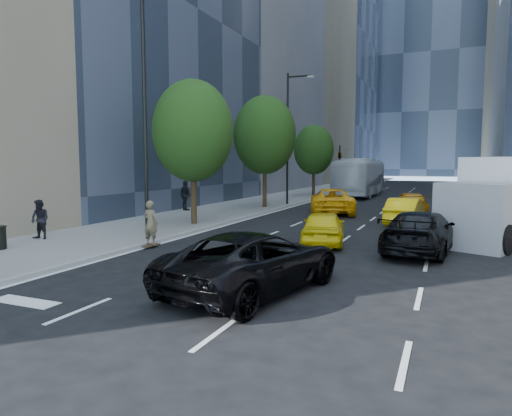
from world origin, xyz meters
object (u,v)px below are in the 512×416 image
at_px(skateboarder, 151,226).
at_px(city_bus, 360,177).
at_px(black_sedan_mercedes, 421,232).
at_px(black_sedan_lincoln, 254,261).
at_px(box_truck, 503,198).

height_order(skateboarder, city_bus, city_bus).
height_order(black_sedan_mercedes, city_bus, city_bus).
bearing_deg(city_bus, black_sedan_mercedes, -76.47).
bearing_deg(city_bus, black_sedan_lincoln, -84.90).
distance_m(black_sedan_lincoln, black_sedan_mercedes, 8.03).
bearing_deg(black_sedan_lincoln, skateboarder, -20.65).
relative_size(skateboarder, black_sedan_mercedes, 0.32).
bearing_deg(black_sedan_lincoln, black_sedan_mercedes, -104.83).
height_order(black_sedan_lincoln, city_bus, city_bus).
relative_size(skateboarder, box_truck, 0.22).
bearing_deg(black_sedan_mercedes, black_sedan_lincoln, 69.90).
bearing_deg(skateboarder, black_sedan_lincoln, 149.64).
bearing_deg(black_sedan_lincoln, box_truck, -108.23).
bearing_deg(black_sedan_mercedes, skateboarder, 25.03).
relative_size(black_sedan_lincoln, city_bus, 0.42).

